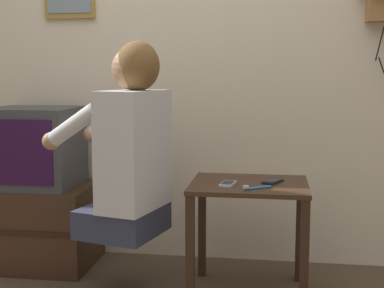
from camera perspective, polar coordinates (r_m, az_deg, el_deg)
The scene contains 8 objects.
wall_back at distance 3.16m, azimuth 0.80°, elevation 10.56°, with size 6.80×0.05×2.55m.
side_table at distance 2.68m, azimuth 6.09°, elevation -6.58°, with size 0.57×0.48×0.57m.
person at distance 2.63m, azimuth -6.66°, elevation -0.30°, with size 0.59×0.52×0.95m.
tv_stand at distance 3.26m, azimuth -15.99°, elevation -8.30°, with size 0.63×0.48×0.47m.
television at distance 3.15m, azimuth -16.46°, elevation -0.33°, with size 0.48×0.43×0.45m.
cell_phone_held at distance 2.60m, azimuth 3.85°, elevation -4.23°, with size 0.08×0.13×0.01m.
cell_phone_spare at distance 2.68m, azimuth 8.61°, elevation -3.97°, with size 0.11×0.14×0.01m.
toothbrush at distance 2.52m, azimuth 6.74°, elevation -4.64°, with size 0.13×0.10×0.02m.
Camera 1 is at (0.43, -2.02, 1.11)m, focal length 50.00 mm.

